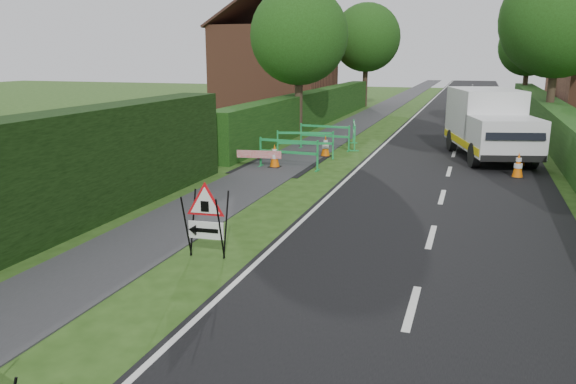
# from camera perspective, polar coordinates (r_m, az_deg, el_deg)

# --- Properties ---
(ground) EXTENTS (120.00, 120.00, 0.00)m
(ground) POSITION_cam_1_polar(r_m,az_deg,el_deg) (8.36, -6.02, -12.18)
(ground) COLOR #254413
(ground) RESTS_ON ground
(road_surface) EXTENTS (6.00, 90.00, 0.02)m
(road_surface) POSITION_cam_1_polar(r_m,az_deg,el_deg) (41.98, 17.67, 8.15)
(road_surface) COLOR black
(road_surface) RESTS_ON ground
(footpath) EXTENTS (2.00, 90.00, 0.02)m
(footpath) POSITION_cam_1_polar(r_m,az_deg,el_deg) (42.43, 10.16, 8.63)
(footpath) COLOR #2D2D30
(footpath) RESTS_ON ground
(hedge_west_far) EXTENTS (1.00, 24.00, 1.80)m
(hedge_west_far) POSITION_cam_1_polar(r_m,az_deg,el_deg) (30.18, 2.64, 6.81)
(hedge_west_far) COLOR #14380F
(hedge_west_far) RESTS_ON ground
(hedge_east) EXTENTS (1.20, 50.00, 1.50)m
(hedge_east) POSITION_cam_1_polar(r_m,az_deg,el_deg) (23.34, 26.46, 3.33)
(hedge_east) COLOR #14380F
(hedge_east) RESTS_ON ground
(house_west) EXTENTS (7.50, 7.40, 7.88)m
(house_west) POSITION_cam_1_polar(r_m,az_deg,el_deg) (39.11, -1.24, 12.66)
(house_west) COLOR brown
(house_west) RESTS_ON ground
(tree_nw) EXTENTS (4.40, 4.40, 6.70)m
(tree_nw) POSITION_cam_1_polar(r_m,az_deg,el_deg) (26.02, 1.12, 15.60)
(tree_nw) COLOR #2D2116
(tree_nw) RESTS_ON ground
(tree_ne) EXTENTS (5.20, 5.20, 7.79)m
(tree_ne) POSITION_cam_1_polar(r_m,az_deg,el_deg) (29.04, 25.83, 15.47)
(tree_ne) COLOR #2D2116
(tree_ne) RESTS_ON ground
(tree_fw) EXTENTS (4.80, 4.80, 7.24)m
(tree_fw) POSITION_cam_1_polar(r_m,az_deg,el_deg) (41.57, 7.98, 15.27)
(tree_fw) COLOR #2D2116
(tree_fw) RESTS_ON ground
(tree_fe) EXTENTS (4.20, 4.20, 6.33)m
(tree_fe) POSITION_cam_1_polar(r_m,az_deg,el_deg) (44.93, 23.27, 13.42)
(tree_fe) COLOR #2D2116
(tree_fe) RESTS_ON ground
(triangle_sign) EXTENTS (0.89, 0.89, 1.21)m
(triangle_sign) POSITION_cam_1_polar(r_m,az_deg,el_deg) (10.27, -8.58, -2.26)
(triangle_sign) COLOR black
(triangle_sign) RESTS_ON ground
(works_van) EXTENTS (3.36, 5.67, 2.43)m
(works_van) POSITION_cam_1_polar(r_m,az_deg,el_deg) (21.47, 19.76, 6.66)
(works_van) COLOR silver
(works_van) RESTS_ON ground
(traffic_cone_0) EXTENTS (0.38, 0.38, 0.79)m
(traffic_cone_0) POSITION_cam_1_polar(r_m,az_deg,el_deg) (18.39, 22.34, 2.53)
(traffic_cone_0) COLOR black
(traffic_cone_0) RESTS_ON ground
(traffic_cone_1) EXTENTS (0.38, 0.38, 0.79)m
(traffic_cone_1) POSITION_cam_1_polar(r_m,az_deg,el_deg) (20.44, 22.68, 3.53)
(traffic_cone_1) COLOR black
(traffic_cone_1) RESTS_ON ground
(traffic_cone_2) EXTENTS (0.38, 0.38, 0.79)m
(traffic_cone_2) POSITION_cam_1_polar(r_m,az_deg,el_deg) (23.23, 22.74, 4.64)
(traffic_cone_2) COLOR black
(traffic_cone_2) RESTS_ON ground
(traffic_cone_3) EXTENTS (0.38, 0.38, 0.79)m
(traffic_cone_3) POSITION_cam_1_polar(r_m,az_deg,el_deg) (18.61, -1.37, 3.69)
(traffic_cone_3) COLOR black
(traffic_cone_3) RESTS_ON ground
(traffic_cone_4) EXTENTS (0.38, 0.38, 0.79)m
(traffic_cone_4) POSITION_cam_1_polar(r_m,az_deg,el_deg) (20.70, 3.83, 4.69)
(traffic_cone_4) COLOR black
(traffic_cone_4) RESTS_ON ground
(ped_barrier_0) EXTENTS (2.08, 0.46, 1.00)m
(ped_barrier_0) POSITION_cam_1_polar(r_m,az_deg,el_deg) (18.36, 0.06, 4.30)
(ped_barrier_0) COLOR #1B9545
(ped_barrier_0) RESTS_ON ground
(ped_barrier_1) EXTENTS (2.08, 0.84, 1.00)m
(ped_barrier_1) POSITION_cam_1_polar(r_m,az_deg,el_deg) (20.28, 1.76, 5.20)
(ped_barrier_1) COLOR #1B9545
(ped_barrier_1) RESTS_ON ground
(ped_barrier_2) EXTENTS (2.08, 0.51, 1.00)m
(ped_barrier_2) POSITION_cam_1_polar(r_m,az_deg,el_deg) (22.20, 3.75, 5.93)
(ped_barrier_2) COLOR #1B9545
(ped_barrier_2) RESTS_ON ground
(ped_barrier_3) EXTENTS (0.81, 2.09, 1.00)m
(ped_barrier_3) POSITION_cam_1_polar(r_m,az_deg,el_deg) (22.94, 6.74, 6.11)
(ped_barrier_3) COLOR #1B9545
(ped_barrier_3) RESTS_ON ground
(redwhite_plank) EXTENTS (1.49, 0.28, 0.25)m
(redwhite_plank) POSITION_cam_1_polar(r_m,az_deg,el_deg) (18.69, -2.95, 2.49)
(redwhite_plank) COLOR red
(redwhite_plank) RESTS_ON ground
(hatchback_car) EXTENTS (1.88, 3.70, 1.21)m
(hatchback_car) POSITION_cam_1_polar(r_m,az_deg,el_deg) (33.20, 17.45, 7.88)
(hatchback_car) COLOR silver
(hatchback_car) RESTS_ON ground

